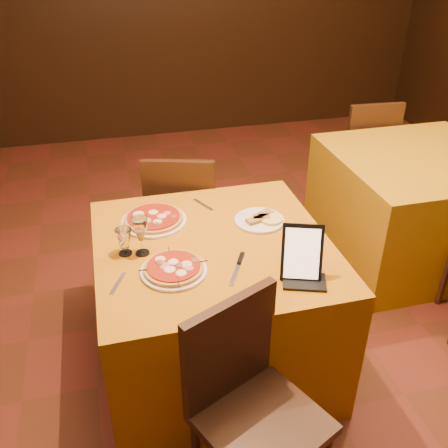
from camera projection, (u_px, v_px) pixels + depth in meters
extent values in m
cube|color=#5E2D19|center=(238.00, 360.00, 2.73)|extent=(6.00, 7.00, 0.01)
cube|color=#B5710B|center=(214.00, 304.00, 2.55)|extent=(1.10, 1.10, 0.75)
cube|color=#B2810B|center=(412.00, 207.00, 3.42)|extent=(1.10, 1.10, 0.75)
cylinder|color=white|center=(174.00, 271.00, 2.16)|extent=(0.29, 0.29, 0.01)
cylinder|color=#AD4C23|center=(174.00, 268.00, 2.15)|extent=(0.26, 0.26, 0.02)
cylinder|color=white|center=(154.00, 221.00, 2.52)|extent=(0.33, 0.33, 0.01)
cylinder|color=#AD4C23|center=(154.00, 218.00, 2.51)|extent=(0.30, 0.30, 0.02)
cylinder|color=white|center=(259.00, 220.00, 2.52)|extent=(0.25, 0.25, 0.01)
cylinder|color=olive|center=(260.00, 218.00, 2.51)|extent=(0.16, 0.16, 0.02)
cube|color=black|center=(302.00, 253.00, 2.07)|extent=(0.19, 0.15, 0.23)
cube|color=silver|center=(237.00, 270.00, 2.17)|extent=(0.12, 0.21, 0.01)
cube|color=#BBBAC1|center=(118.00, 283.00, 2.09)|extent=(0.08, 0.14, 0.01)
cube|color=#B4B5BC|center=(203.00, 205.00, 2.67)|extent=(0.08, 0.15, 0.01)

